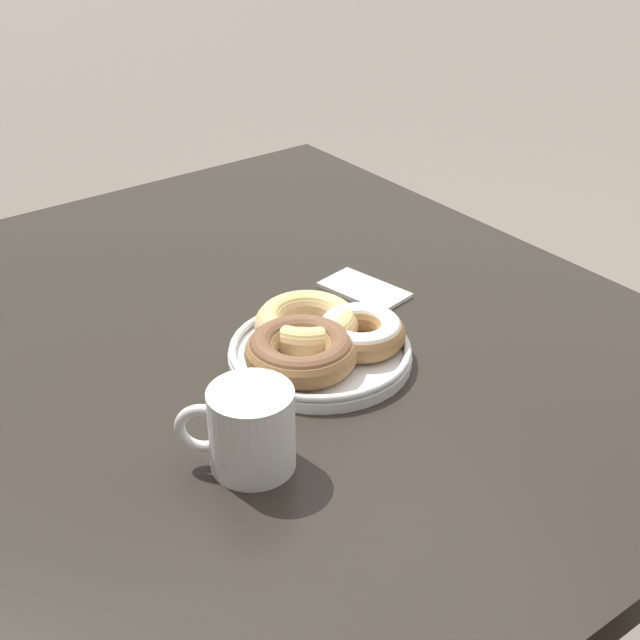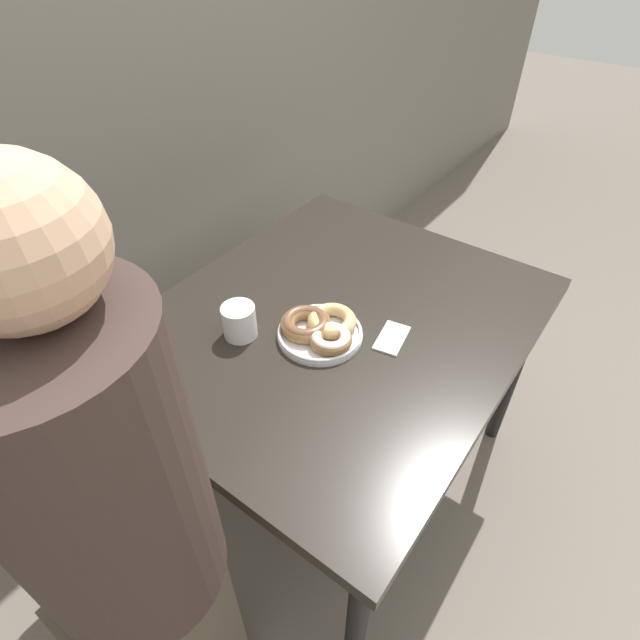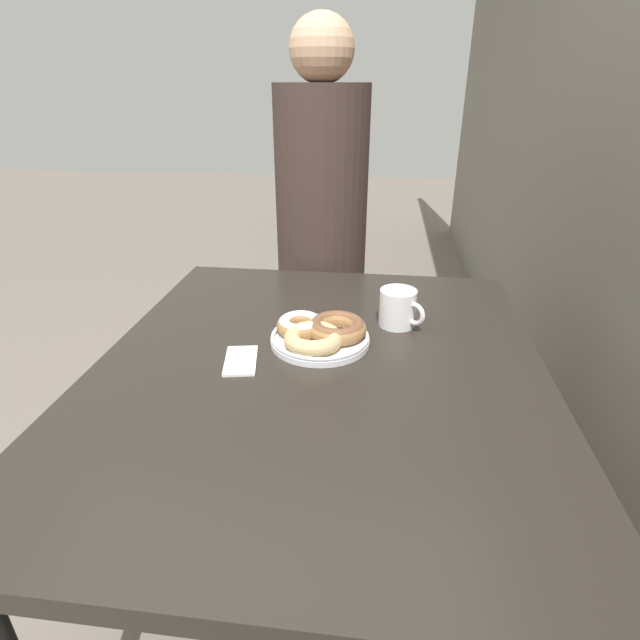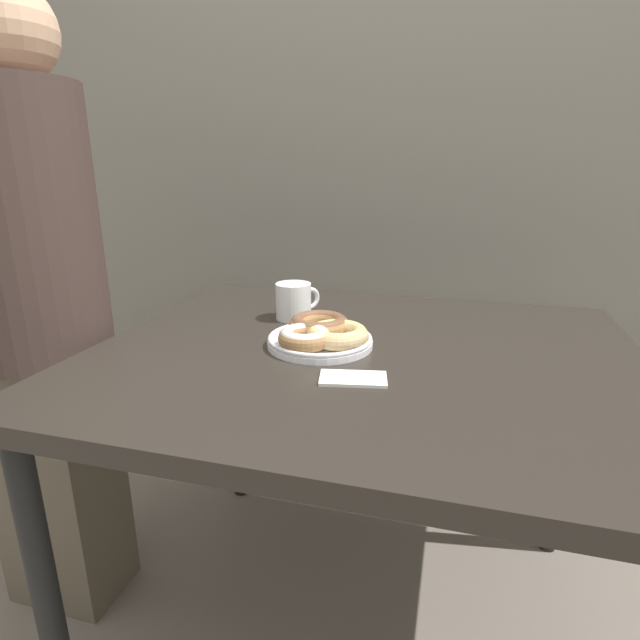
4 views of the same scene
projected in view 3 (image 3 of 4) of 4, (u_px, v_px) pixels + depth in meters
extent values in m
plane|color=#70665B|center=(215.00, 586.00, 1.46)|extent=(14.00, 14.00, 0.00)
cube|color=#28231E|center=(319.00, 372.00, 1.10)|extent=(1.17, 0.98, 0.04)
cylinder|color=black|center=(218.00, 380.00, 1.78)|extent=(0.05, 0.05, 0.73)
cylinder|color=black|center=(464.00, 397.00, 1.69)|extent=(0.05, 0.05, 0.73)
cylinder|color=white|center=(320.00, 340.00, 1.18)|extent=(0.23, 0.23, 0.01)
torus|color=white|center=(320.00, 336.00, 1.17)|extent=(0.23, 0.23, 0.01)
torus|color=#D6B27A|center=(313.00, 339.00, 1.13)|extent=(0.16, 0.16, 0.04)
torus|color=#E0D17F|center=(313.00, 336.00, 1.13)|extent=(0.15, 0.15, 0.03)
torus|color=#9E7042|center=(337.00, 328.00, 1.17)|extent=(0.20, 0.20, 0.04)
torus|color=brown|center=(337.00, 326.00, 1.17)|extent=(0.18, 0.18, 0.03)
torus|color=#9E7042|center=(300.00, 326.00, 1.19)|extent=(0.16, 0.16, 0.04)
torus|color=white|center=(300.00, 323.00, 1.19)|extent=(0.15, 0.15, 0.03)
cylinder|color=white|center=(398.00, 308.00, 1.25)|extent=(0.09, 0.09, 0.09)
cylinder|color=#382114|center=(399.00, 292.00, 1.23)|extent=(0.08, 0.08, 0.00)
torus|color=white|center=(414.00, 314.00, 1.22)|extent=(0.05, 0.05, 0.06)
cube|color=brown|center=(321.00, 351.00, 2.00)|extent=(0.28, 0.20, 0.71)
cylinder|color=#3D2D28|center=(322.00, 184.00, 1.69)|extent=(0.31, 0.31, 0.62)
sphere|color=tan|center=(322.00, 48.00, 1.48)|extent=(0.20, 0.20, 0.20)
cube|color=white|center=(241.00, 361.00, 1.10)|extent=(0.14, 0.09, 0.01)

